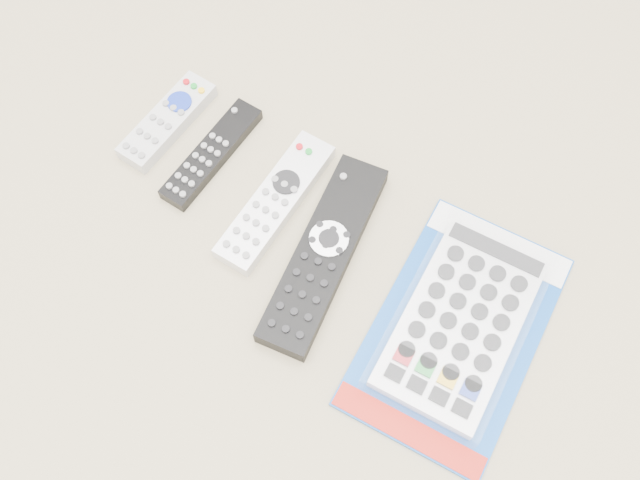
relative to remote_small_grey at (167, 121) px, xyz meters
The scene contains 5 objects.
remote_small_grey is the anchor object (origin of this frame).
remote_slim_black 0.08m from the remote_small_grey, ahead, with size 0.04×0.17×0.02m.
remote_silver_dvd 0.19m from the remote_small_grey, ahead, with size 0.05×0.20×0.02m.
remote_large_black 0.28m from the remote_small_grey, 11.23° to the right, with size 0.10×0.27×0.03m.
jumbo_remote_packaged 0.46m from the remote_small_grey, ahead, with size 0.19×0.30×0.04m.
Camera 1 is at (0.21, -0.35, 0.79)m, focal length 40.00 mm.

